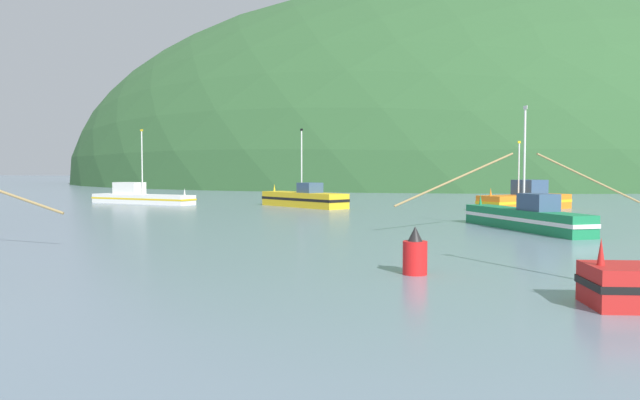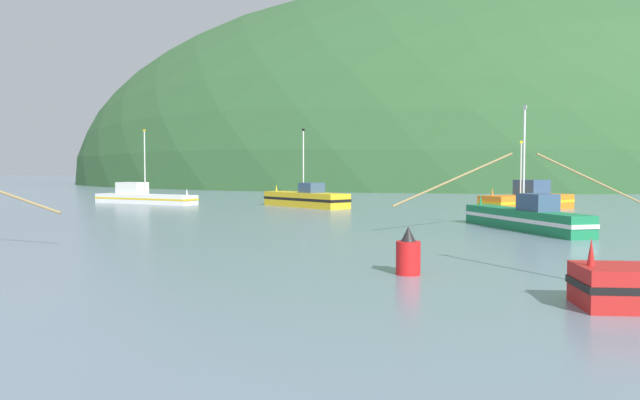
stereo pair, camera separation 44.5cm
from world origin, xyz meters
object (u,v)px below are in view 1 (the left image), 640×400
fishing_boat_green (525,217)px  fishing_boat_orange (526,200)px  fishing_boat_yellow (304,199)px  fishing_boat_white (140,197)px  channel_buoy (415,254)px

fishing_boat_green → fishing_boat_orange: (1.21, 18.96, 0.11)m
fishing_boat_orange → fishing_boat_yellow: size_ratio=0.91×
fishing_boat_orange → fishing_boat_white: (-37.53, -0.42, -0.18)m
fishing_boat_green → channel_buoy: bearing=134.6°
fishing_boat_green → channel_buoy: (-4.52, -16.75, -0.08)m
fishing_boat_green → fishing_boat_yellow: bearing=16.3°
fishing_boat_orange → fishing_boat_yellow: 19.80m
fishing_boat_white → channel_buoy: (31.80, -35.29, -0.01)m
fishing_boat_green → fishing_boat_yellow: (-18.55, 17.57, 0.03)m
fishing_boat_orange → fishing_boat_white: fishing_boat_white is taller
fishing_boat_orange → fishing_boat_white: size_ratio=0.71×
fishing_boat_white → channel_buoy: fishing_boat_white is taller
fishing_boat_green → fishing_boat_white: bearing=32.7°
fishing_boat_yellow → channel_buoy: size_ratio=6.01×
fishing_boat_yellow → channel_buoy: (14.03, -34.32, -0.11)m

